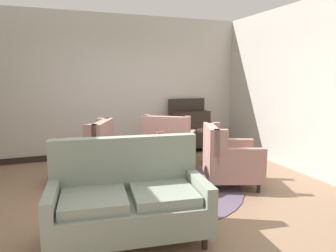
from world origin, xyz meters
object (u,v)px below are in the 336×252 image
object	(u,v)px
settee	(129,200)
armchair_back_corner	(228,159)
coffee_table	(162,159)
armchair_near_window	(88,156)
porcelain_vase	(160,144)
sideboard	(189,129)
side_table	(212,143)
armchair_foreground_right	(169,145)

from	to	relation	value
settee	armchair_back_corner	xyz separation A→B (m)	(1.84, 1.07, -0.00)
coffee_table	settee	distance (m)	1.57
settee	armchair_near_window	distance (m)	2.04
coffee_table	armchair_back_corner	size ratio (longest dim) A/B	0.95
armchair_back_corner	coffee_table	bearing A→B (deg)	94.96
porcelain_vase	armchair_back_corner	world-z (taller)	armchair_back_corner
porcelain_vase	sideboard	distance (m)	2.43
coffee_table	armchair_near_window	world-z (taller)	armchair_near_window
coffee_table	sideboard	size ratio (longest dim) A/B	0.82
settee	side_table	size ratio (longest dim) A/B	2.47
settee	armchair_foreground_right	distance (m)	2.64
settee	porcelain_vase	bearing A→B (deg)	65.34
coffee_table	porcelain_vase	distance (m)	0.23
armchair_foreground_right	side_table	world-z (taller)	armchair_foreground_right
sideboard	settee	bearing A→B (deg)	-123.37
coffee_table	armchair_near_window	distance (m)	1.24
porcelain_vase	armchair_back_corner	distance (m)	1.09
armchair_back_corner	side_table	bearing A→B (deg)	2.75
porcelain_vase	armchair_back_corner	bearing A→B (deg)	-15.80
settee	armchair_foreground_right	xyz separation A→B (m)	(1.31, 2.29, 0.01)
armchair_foreground_right	side_table	distance (m)	0.88
armchair_near_window	side_table	bearing A→B (deg)	119.15
coffee_table	armchair_back_corner	distance (m)	1.04
settee	armchair_near_window	bearing A→B (deg)	101.80
coffee_table	sideboard	bearing A→B (deg)	55.76
coffee_table	armchair_back_corner	xyz separation A→B (m)	(1.01, -0.26, -0.03)
armchair_back_corner	sideboard	size ratio (longest dim) A/B	0.86
armchair_back_corner	armchair_foreground_right	size ratio (longest dim) A/B	0.88
armchair_back_corner	armchair_foreground_right	world-z (taller)	armchair_foreground_right
coffee_table	armchair_near_window	bearing A→B (deg)	145.45
armchair_near_window	coffee_table	bearing A→B (deg)	79.81
side_table	coffee_table	bearing A→B (deg)	-146.52
settee	sideboard	world-z (taller)	sideboard
armchair_back_corner	side_table	distance (m)	1.21
settee	coffee_table	bearing A→B (deg)	64.55
settee	armchair_near_window	xyz separation A→B (m)	(-0.19, 2.03, 0.01)
armchair_near_window	sideboard	size ratio (longest dim) A/B	0.90
side_table	sideboard	bearing A→B (deg)	89.24
porcelain_vase	sideboard	size ratio (longest dim) A/B	0.28
armchair_near_window	armchair_back_corner	world-z (taller)	armchair_near_window
armchair_back_corner	sideboard	world-z (taller)	sideboard
armchair_near_window	sideboard	world-z (taller)	sideboard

